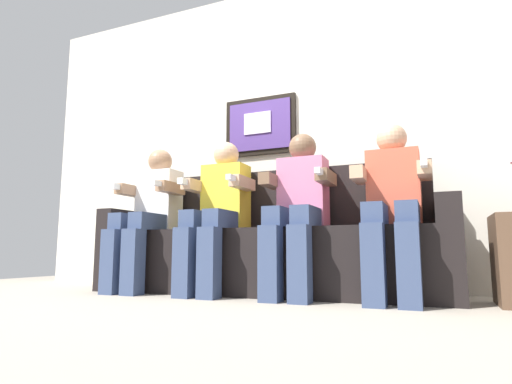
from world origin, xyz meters
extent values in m
plane|color=#9E9384|center=(0.00, 0.00, 0.00)|extent=(6.41, 6.41, 0.00)
cube|color=silver|center=(0.00, 0.77, 1.30)|extent=(4.93, 0.05, 2.60)
cube|color=black|center=(-0.20, 0.72, 1.35)|extent=(0.63, 0.03, 0.50)
cube|color=#4C337F|center=(-0.20, 0.71, 1.35)|extent=(0.55, 0.02, 0.42)
cube|color=silver|center=(-0.22, 0.70, 1.37)|extent=(0.24, 0.02, 0.18)
cube|color=black|center=(0.00, 0.29, 0.23)|extent=(2.25, 0.58, 0.45)
cube|color=black|center=(0.00, 0.51, 0.68)|extent=(2.25, 0.14, 0.45)
cube|color=black|center=(-1.19, 0.29, 0.31)|extent=(0.14, 0.58, 0.62)
cube|color=black|center=(1.19, 0.29, 0.31)|extent=(0.14, 0.58, 0.62)
cube|color=white|center=(-0.89, 0.28, 0.69)|extent=(0.32, 0.20, 0.48)
sphere|color=#9E7556|center=(-0.89, 0.28, 1.02)|extent=(0.19, 0.19, 0.19)
cube|color=#38476B|center=(-0.98, 0.08, 0.51)|extent=(0.12, 0.40, 0.12)
cube|color=#38476B|center=(-0.80, 0.08, 0.51)|extent=(0.12, 0.40, 0.12)
cube|color=#38476B|center=(-0.98, -0.12, 0.23)|extent=(0.12, 0.12, 0.45)
cube|color=#38476B|center=(-0.80, -0.12, 0.23)|extent=(0.12, 0.12, 0.45)
cube|color=#9E7556|center=(-1.08, 0.16, 0.77)|extent=(0.08, 0.28, 0.08)
cube|color=#9E7556|center=(-0.70, 0.16, 0.77)|extent=(0.08, 0.28, 0.08)
cube|color=white|center=(-0.70, 0.00, 0.78)|extent=(0.04, 0.13, 0.04)
cube|color=white|center=(-1.08, 0.00, 0.78)|extent=(0.04, 0.10, 0.04)
cube|color=yellow|center=(-0.30, 0.28, 0.69)|extent=(0.32, 0.20, 0.48)
sphere|color=tan|center=(-0.30, 0.28, 1.02)|extent=(0.19, 0.19, 0.19)
cube|color=#38476B|center=(-0.39, 0.08, 0.51)|extent=(0.12, 0.40, 0.12)
cube|color=#38476B|center=(-0.21, 0.08, 0.51)|extent=(0.12, 0.40, 0.12)
cube|color=#38476B|center=(-0.39, -0.12, 0.23)|extent=(0.12, 0.12, 0.45)
cube|color=#38476B|center=(-0.21, -0.12, 0.23)|extent=(0.12, 0.12, 0.45)
cube|color=tan|center=(-0.49, 0.16, 0.77)|extent=(0.08, 0.28, 0.08)
cube|color=tan|center=(-0.11, 0.16, 0.77)|extent=(0.08, 0.28, 0.08)
cube|color=white|center=(-0.11, 0.00, 0.78)|extent=(0.04, 0.13, 0.04)
cube|color=white|center=(-0.49, 0.00, 0.78)|extent=(0.04, 0.10, 0.04)
cube|color=pink|center=(0.30, 0.28, 0.69)|extent=(0.32, 0.20, 0.48)
sphere|color=brown|center=(0.30, 0.28, 1.02)|extent=(0.19, 0.19, 0.19)
cube|color=#38476B|center=(0.21, 0.08, 0.51)|extent=(0.12, 0.40, 0.12)
cube|color=#38476B|center=(0.39, 0.08, 0.51)|extent=(0.12, 0.40, 0.12)
cube|color=#38476B|center=(0.21, -0.12, 0.23)|extent=(0.12, 0.12, 0.45)
cube|color=#38476B|center=(0.39, -0.12, 0.23)|extent=(0.12, 0.12, 0.45)
cube|color=brown|center=(0.11, 0.16, 0.77)|extent=(0.08, 0.28, 0.08)
cube|color=brown|center=(0.49, 0.16, 0.77)|extent=(0.08, 0.28, 0.08)
cube|color=white|center=(0.49, 0.00, 0.78)|extent=(0.04, 0.13, 0.04)
cube|color=#D8593F|center=(0.89, 0.28, 0.69)|extent=(0.32, 0.20, 0.48)
sphere|color=tan|center=(0.89, 0.28, 1.02)|extent=(0.19, 0.19, 0.19)
cube|color=#38476B|center=(0.80, 0.08, 0.51)|extent=(0.12, 0.40, 0.12)
cube|color=#38476B|center=(0.98, 0.08, 0.51)|extent=(0.12, 0.40, 0.12)
cube|color=#38476B|center=(0.80, -0.12, 0.23)|extent=(0.12, 0.12, 0.45)
cube|color=#38476B|center=(0.98, -0.12, 0.23)|extent=(0.12, 0.12, 0.45)
cube|color=tan|center=(0.70, 0.16, 0.77)|extent=(0.08, 0.28, 0.08)
cube|color=tan|center=(1.08, 0.16, 0.77)|extent=(0.08, 0.28, 0.08)
cube|color=white|center=(1.08, 0.00, 0.78)|extent=(0.04, 0.13, 0.04)
camera|label=1|loc=(1.12, -2.51, 0.30)|focal=29.85mm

